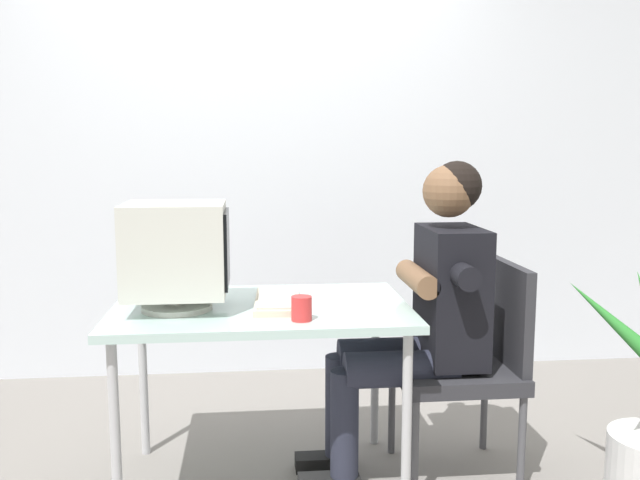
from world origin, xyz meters
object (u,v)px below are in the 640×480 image
person_seated (423,309)px  keyboard (277,300)px  office_chair (471,357)px  desk (262,320)px  crt_monitor (177,251)px  desk_mug (301,308)px

person_seated → keyboard: bearing=178.4°
keyboard → office_chair: bearing=-1.2°
desk → crt_monitor: crt_monitor is taller
office_chair → desk_mug: 0.79m
office_chair → person_seated: (-0.20, 0.00, 0.20)m
desk → person_seated: size_ratio=0.89×
desk → office_chair: bearing=-0.2°
person_seated → office_chair: bearing=-0.0°
crt_monitor → desk: bearing=7.3°
crt_monitor → keyboard: size_ratio=0.91×
crt_monitor → keyboard: 0.43m
desk → crt_monitor: size_ratio=2.83×
keyboard → desk_mug: (0.08, -0.26, 0.03)m
desk → keyboard: (0.06, 0.01, 0.07)m
crt_monitor → keyboard: (0.37, 0.05, -0.21)m
crt_monitor → office_chair: 1.24m
office_chair → person_seated: person_seated is taller
desk → desk_mug: bearing=-60.5°
desk → person_seated: (0.64, -0.00, 0.03)m
desk → desk_mug: size_ratio=13.04×
crt_monitor → person_seated: size_ratio=0.31×
crt_monitor → office_chair: (1.15, 0.04, -0.46)m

